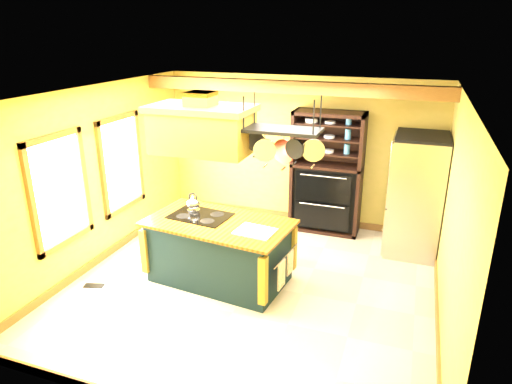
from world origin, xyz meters
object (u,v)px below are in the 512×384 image
Objects in this scene: range_hood at (202,127)px; pot_rack at (282,138)px; hutch at (326,185)px; refrigerator at (415,197)px; kitchen_island at (219,250)px.

range_hood and pot_rack have the same top height.
pot_rack is 0.48× the size of hutch.
hutch is (-1.49, 0.37, -0.08)m from refrigerator.
range_hood is 1.11m from pot_rack.
kitchen_island is at bearing -179.36° from pot_rack.
range_hood is 0.64× the size of hutch.
refrigerator is at bearing -13.80° from hutch.
kitchen_island is 1.12× the size of refrigerator.
hutch reaches higher than refrigerator.
hutch is (1.27, 2.29, -1.39)m from range_hood.
range_hood is 0.72× the size of refrigerator.
pot_rack is at bearing 6.94° from kitchen_island.
refrigerator is (1.66, 1.91, -1.25)m from pot_rack.
refrigerator is 0.88× the size of hutch.
refrigerator is at bearing 34.88° from range_hood.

